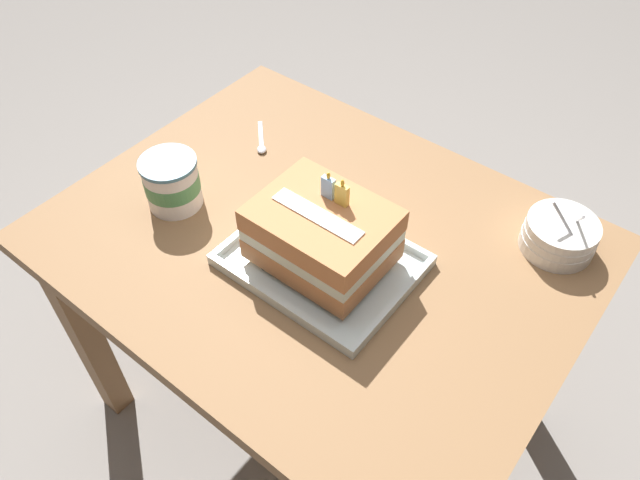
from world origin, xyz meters
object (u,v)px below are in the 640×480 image
(foil_tray, at_px, (322,262))
(bowl_stack, at_px, (560,235))
(birthday_cake, at_px, (322,234))
(ice_cream_tub, at_px, (172,182))
(serving_spoon_near_tray, at_px, (261,144))

(foil_tray, xyz_separation_m, bowl_stack, (0.33, 0.32, 0.03))
(birthday_cake, height_order, ice_cream_tub, birthday_cake)
(bowl_stack, bearing_deg, foil_tray, -136.13)
(foil_tray, height_order, bowl_stack, bowl_stack)
(foil_tray, distance_m, bowl_stack, 0.46)
(ice_cream_tub, xyz_separation_m, serving_spoon_near_tray, (0.01, 0.25, -0.05))
(bowl_stack, bearing_deg, birthday_cake, -136.14)
(foil_tray, relative_size, ice_cream_tub, 2.94)
(bowl_stack, distance_m, serving_spoon_near_tray, 0.67)
(serving_spoon_near_tray, bearing_deg, bowl_stack, 10.53)
(birthday_cake, bearing_deg, foil_tray, -90.00)
(bowl_stack, relative_size, serving_spoon_near_tray, 1.42)
(foil_tray, height_order, birthday_cake, birthday_cake)
(birthday_cake, bearing_deg, bowl_stack, 43.86)
(birthday_cake, relative_size, bowl_stack, 1.69)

